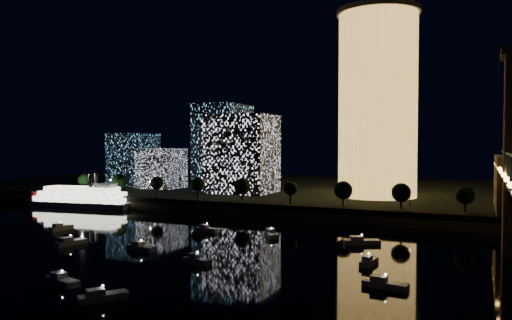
# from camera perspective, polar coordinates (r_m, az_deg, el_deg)

# --- Properties ---
(ground) EXTENTS (520.00, 520.00, 0.00)m
(ground) POSITION_cam_1_polar(r_m,az_deg,el_deg) (105.29, -8.05, -13.13)
(ground) COLOR black
(ground) RESTS_ON ground
(far_bank) EXTENTS (420.00, 160.00, 5.00)m
(far_bank) POSITION_cam_1_polar(r_m,az_deg,el_deg) (252.98, 11.81, -3.70)
(far_bank) COLOR black
(far_bank) RESTS_ON ground
(seawall) EXTENTS (420.00, 6.00, 3.00)m
(seawall) POSITION_cam_1_polar(r_m,az_deg,el_deg) (178.31, 6.31, -6.38)
(seawall) COLOR #6B5E4C
(seawall) RESTS_ON ground
(tower_cylindrical) EXTENTS (34.00, 34.00, 77.21)m
(tower_cylindrical) POSITION_cam_1_polar(r_m,az_deg,el_deg) (214.04, 13.72, 6.31)
(tower_cylindrical) COLOR #FFB751
(tower_cylindrical) RESTS_ON far_bank
(tower_rectangular) EXTENTS (21.87, 21.87, 69.59)m
(tower_rectangular) POSITION_cam_1_polar(r_m,az_deg,el_deg) (239.09, 12.95, 4.91)
(tower_rectangular) COLOR #FFB751
(tower_rectangular) RESTS_ON far_bank
(midrise_blocks) EXTENTS (92.65, 33.36, 40.49)m
(midrise_blocks) POSITION_cam_1_polar(r_m,az_deg,el_deg) (239.35, -5.83, 0.66)
(midrise_blocks) COLOR white
(midrise_blocks) RESTS_ON far_bank
(riverboat) EXTENTS (50.41, 16.91, 14.91)m
(riverboat) POSITION_cam_1_polar(r_m,az_deg,el_deg) (226.93, -19.73, -4.09)
(riverboat) COLOR silver
(riverboat) RESTS_ON ground
(motorboats) EXTENTS (111.16, 74.94, 2.78)m
(motorboats) POSITION_cam_1_polar(r_m,az_deg,el_deg) (126.12, -8.52, -10.21)
(motorboats) COLOR silver
(motorboats) RESTS_ON ground
(esplanade_trees) EXTENTS (165.77, 6.81, 8.90)m
(esplanade_trees) POSITION_cam_1_polar(r_m,az_deg,el_deg) (192.72, -0.80, -3.05)
(esplanade_trees) COLOR black
(esplanade_trees) RESTS_ON far_bank
(street_lamps) EXTENTS (132.70, 0.70, 5.65)m
(street_lamps) POSITION_cam_1_polar(r_m,az_deg,el_deg) (201.24, -1.87, -3.25)
(street_lamps) COLOR black
(street_lamps) RESTS_ON far_bank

